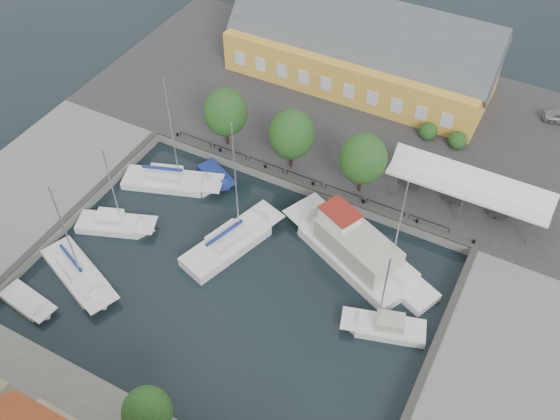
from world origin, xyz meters
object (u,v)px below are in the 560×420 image
object	(u,v)px
warehouse	(356,50)
car_red	(290,127)
east_boat_a	(397,278)
west_boat_c	(115,225)
launch_nw	(216,177)
center_sailboat	(231,243)
launch_sw	(28,303)
east_boat_b	(385,328)
tent_canopy	(470,184)
west_boat_d	(79,275)
west_boat_a	(170,182)
trawler	(352,249)

from	to	relation	value
warehouse	car_red	size ratio (longest dim) A/B	6.56
east_boat_a	west_boat_c	xyz separation A→B (m)	(-24.03, -6.16, -0.00)
east_boat_a	launch_nw	distance (m)	19.87
center_sailboat	launch_sw	distance (m)	16.90
launch_sw	warehouse	bearing A→B (deg)	74.55
east_boat_b	warehouse	bearing A→B (deg)	117.72
tent_canopy	west_boat_d	distance (m)	33.83
center_sailboat	west_boat_d	xyz separation A→B (m)	(-9.35, -8.72, -0.09)
center_sailboat	west_boat_d	distance (m)	12.78
west_boat_a	west_boat_c	size ratio (longest dim) A/B	1.29
launch_sw	launch_nw	distance (m)	20.17
warehouse	east_boat_a	distance (m)	27.81
tent_canopy	car_red	distance (m)	18.58
west_boat_a	west_boat_d	bearing A→B (deg)	-91.58
warehouse	launch_nw	world-z (taller)	warehouse
west_boat_a	west_boat_d	xyz separation A→B (m)	(-0.35, -12.60, -0.00)
warehouse	west_boat_a	distance (m)	24.93
warehouse	west_boat_c	world-z (taller)	warehouse
tent_canopy	east_boat_a	xyz separation A→B (m)	(-2.52, -9.77, -3.42)
east_boat_a	trawler	bearing A→B (deg)	173.74
warehouse	trawler	distance (m)	25.37
west_boat_d	launch_nw	xyz separation A→B (m)	(3.65, 15.43, -0.18)
car_red	west_boat_c	bearing A→B (deg)	-101.97
car_red	trawler	xyz separation A→B (m)	(11.58, -11.17, -0.70)
west_boat_a	west_boat_c	bearing A→B (deg)	-99.64
trawler	east_boat_b	world-z (taller)	east_boat_b
east_boat_a	warehouse	bearing A→B (deg)	120.78
west_boat_a	tent_canopy	bearing A→B (deg)	19.71
tent_canopy	west_boat_d	bearing A→B (deg)	-139.87
warehouse	east_boat_b	size ratio (longest dim) A/B	3.11
west_boat_c	launch_nw	distance (m)	10.65
east_boat_a	east_boat_b	distance (m)	5.05
tent_canopy	west_boat_c	size ratio (longest dim) A/B	1.44
west_boat_c	tent_canopy	bearing A→B (deg)	30.97
trawler	launch_nw	bearing A→B (deg)	168.77
car_red	east_boat_a	size ratio (longest dim) A/B	0.39
east_boat_b	launch_sw	xyz separation A→B (m)	(-25.94, -10.96, -0.17)
east_boat_a	east_boat_b	xyz separation A→B (m)	(0.95, -4.96, -0.00)
tent_canopy	launch_nw	distance (m)	23.23
warehouse	west_boat_d	xyz separation A→B (m)	(-9.14, -35.55, -4.16)
center_sailboat	west_boat_d	bearing A→B (deg)	-136.99
car_red	warehouse	bearing A→B (deg)	94.24
center_sailboat	launch_nw	distance (m)	8.80
west_boat_c	launch_nw	xyz separation A→B (m)	(4.47, 9.67, -0.17)
center_sailboat	east_boat_a	distance (m)	14.23
east_boat_b	west_boat_c	xyz separation A→B (m)	(-24.97, -1.20, -0.00)
car_red	west_boat_d	size ratio (longest dim) A/B	0.37
trawler	launch_nw	size ratio (longest dim) A/B	2.78
launch_sw	west_boat_c	bearing A→B (deg)	84.31
tent_canopy	launch_sw	world-z (taller)	tent_canopy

